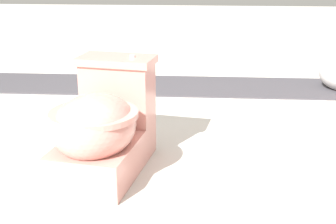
# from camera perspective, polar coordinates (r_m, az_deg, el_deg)

# --- Properties ---
(ground_plane) EXTENTS (14.00, 14.00, 0.00)m
(ground_plane) POSITION_cam_1_polar(r_m,az_deg,el_deg) (2.41, -2.87, -5.23)
(ground_plane) COLOR beige
(gravel_strip) EXTENTS (0.56, 8.00, 0.01)m
(gravel_strip) POSITION_cam_1_polar(r_m,az_deg,el_deg) (3.61, 7.48, 3.06)
(gravel_strip) COLOR #423F44
(gravel_strip) RESTS_ON ground
(toilet) EXTENTS (0.68, 0.48, 0.52)m
(toilet) POSITION_cam_1_polar(r_m,az_deg,el_deg) (2.17, -7.94, -1.83)
(toilet) COLOR tan
(toilet) RESTS_ON ground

